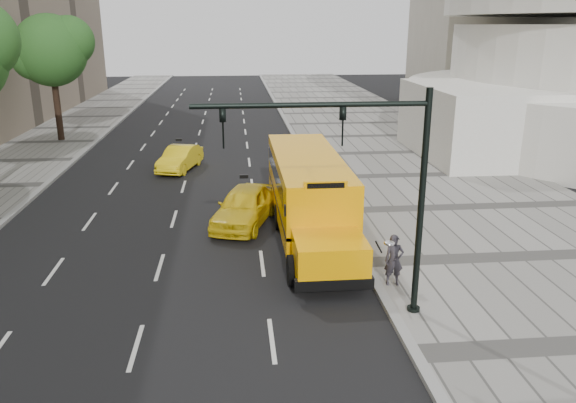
{
  "coord_description": "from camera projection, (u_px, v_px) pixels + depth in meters",
  "views": [
    {
      "loc": [
        1.69,
        -22.9,
        7.91
      ],
      "look_at": [
        3.5,
        -4.0,
        1.9
      ],
      "focal_mm": 35.0,
      "sensor_mm": 36.0,
      "label": 1
    }
  ],
  "objects": [
    {
      "name": "curb_museum",
      "position": [
        336.0,
        212.0,
        24.49
      ],
      "size": [
        0.3,
        140.0,
        0.15
      ],
      "primitive_type": "cube",
      "color": "gray",
      "rests_on": "ground"
    },
    {
      "name": "taxi_far",
      "position": [
        180.0,
        158.0,
        31.71
      ],
      "size": [
        2.48,
        4.32,
        1.35
      ],
      "primitive_type": "imported",
      "rotation": [
        0.0,
        0.0,
        -0.28
      ],
      "color": "yellow",
      "rests_on": "ground"
    },
    {
      "name": "curb_far",
      "position": [
        3.0,
        222.0,
        23.21
      ],
      "size": [
        0.3,
        140.0,
        0.15
      ],
      "primitive_type": "cube",
      "color": "gray",
      "rests_on": "ground"
    },
    {
      "name": "school_bus",
      "position": [
        308.0,
        188.0,
        22.04
      ],
      "size": [
        2.96,
        11.56,
        3.19
      ],
      "color": "#FFA400",
      "rests_on": "ground"
    },
    {
      "name": "taxi_near",
      "position": [
        245.0,
        206.0,
        23.01
      ],
      "size": [
        3.23,
        5.01,
        1.59
      ],
      "primitive_type": "imported",
      "rotation": [
        0.0,
        0.0,
        -0.32
      ],
      "color": "yellow",
      "rests_on": "ground"
    },
    {
      "name": "pedestrian",
      "position": [
        394.0,
        260.0,
        17.3
      ],
      "size": [
        0.62,
        0.43,
        1.63
      ],
      "primitive_type": "imported",
      "rotation": [
        0.0,
        0.0,
        -0.07
      ],
      "color": "#2E2A31",
      "rests_on": "sidewalk_museum"
    },
    {
      "name": "traffic_signal",
      "position": [
        371.0,
        178.0,
        14.63
      ],
      "size": [
        6.18,
        0.36,
        6.4
      ],
      "color": "black",
      "rests_on": "ground"
    },
    {
      "name": "ground",
      "position": [
        198.0,
        218.0,
        23.97
      ],
      "size": [
        140.0,
        140.0,
        0.0
      ],
      "primitive_type": "plane",
      "color": "black",
      "rests_on": "ground"
    },
    {
      "name": "tree_c",
      "position": [
        52.0,
        50.0,
        37.68
      ],
      "size": [
        5.4,
        4.8,
        8.64
      ],
      "color": "black",
      "rests_on": "ground"
    },
    {
      "name": "sidewalk_museum",
      "position": [
        469.0,
        208.0,
        25.03
      ],
      "size": [
        12.0,
        140.0,
        0.15
      ],
      "primitive_type": "cube",
      "color": "gray",
      "rests_on": "ground"
    }
  ]
}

